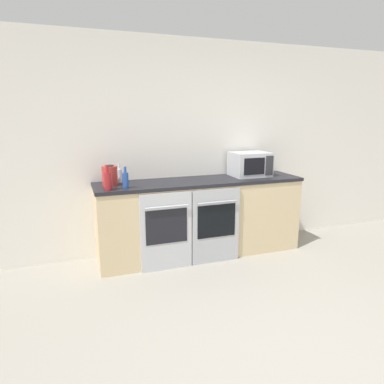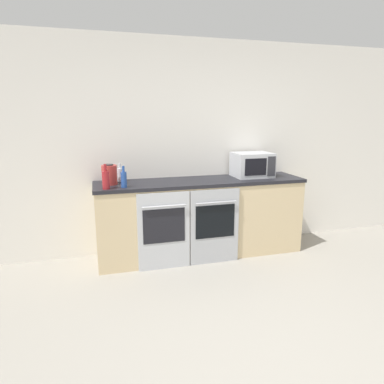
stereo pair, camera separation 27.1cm
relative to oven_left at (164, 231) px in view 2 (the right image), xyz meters
The scene contains 10 objects.
ground_plane 1.95m from the oven_left, 74.05° to the right, with size 16.00×16.00×0.00m, color gray.
wall_back 1.18m from the oven_left, 50.31° to the left, with size 10.00×0.06×2.60m.
counter_back 0.60m from the oven_left, 30.53° to the left, with size 2.51×0.60×0.94m.
oven_left is the anchor object (origin of this frame).
oven_right 0.59m from the oven_left, ahead, with size 0.58×0.06×0.88m.
microwave 1.42m from the oven_left, 16.62° to the left, with size 0.47×0.38×0.30m.
bottle_clear 0.86m from the oven_left, 130.97° to the left, with size 0.06×0.06×0.21m.
bottle_red 0.84m from the oven_left, behind, with size 0.08×0.08×0.27m.
bottle_blue 0.72m from the oven_left, 162.55° to the left, with size 0.06×0.06×0.23m.
kettle 0.87m from the oven_left, 148.59° to the left, with size 0.17×0.17×0.23m.
Camera 2 is at (-1.19, -1.72, 1.71)m, focal length 32.00 mm.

